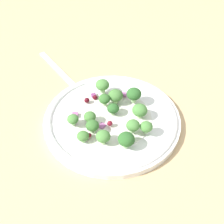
{
  "coord_description": "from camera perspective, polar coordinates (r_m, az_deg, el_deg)",
  "views": [
    {
      "loc": [
        39.5,
        10.88,
        41.61
      ],
      "look_at": [
        1.3,
        1.19,
        2.7
      ],
      "focal_mm": 49.56,
      "sensor_mm": 36.0,
      "label": 1
    }
  ],
  "objects": [
    {
      "name": "ground_plane",
      "position": [
        0.59,
        -0.8,
        -1.49
      ],
      "size": [
        180.0,
        180.0,
        2.0
      ],
      "primitive_type": "cube",
      "color": "tan"
    },
    {
      "name": "plate",
      "position": [
        0.57,
        0.0,
        -1.32
      ],
      "size": [
        24.98,
        24.98,
        1.7
      ],
      "color": "white",
      "rests_on": "ground_plane"
    },
    {
      "name": "dressing_pool",
      "position": [
        0.56,
        0.0,
        -1.01
      ],
      "size": [
        14.49,
        14.49,
        0.2
      ],
      "primitive_type": "cylinder",
      "color": "white",
      "rests_on": "plate"
    },
    {
      "name": "broccoli_floret_0",
      "position": [
        0.51,
        -1.64,
        -4.56
      ],
      "size": [
        2.44,
        2.44,
        2.47
      ],
      "color": "#ADD18E",
      "rests_on": "plate"
    },
    {
      "name": "broccoli_floret_1",
      "position": [
        0.52,
        3.9,
        -2.53
      ],
      "size": [
        2.35,
        2.35,
        2.38
      ],
      "color": "#8EB77A",
      "rests_on": "plate"
    },
    {
      "name": "broccoli_floret_2",
      "position": [
        0.52,
        -5.37,
        -4.49
      ],
      "size": [
        2.06,
        2.06,
        2.08
      ],
      "color": "#9EC684",
      "rests_on": "plate"
    },
    {
      "name": "broccoli_floret_3",
      "position": [
        0.54,
        -7.23,
        -1.35
      ],
      "size": [
        2.05,
        2.05,
        2.07
      ],
      "color": "#8EB77A",
      "rests_on": "plate"
    },
    {
      "name": "broccoli_floret_4",
      "position": [
        0.54,
        -4.11,
        -0.89
      ],
      "size": [
        2.16,
        2.16,
        2.19
      ],
      "color": "#ADD18E",
      "rests_on": "plate"
    },
    {
      "name": "broccoli_floret_5",
      "position": [
        0.51,
        2.65,
        -5.08
      ],
      "size": [
        2.81,
        2.81,
        2.85
      ],
      "color": "#8EB77A",
      "rests_on": "plate"
    },
    {
      "name": "broccoli_floret_6",
      "position": [
        0.6,
        -1.77,
        4.97
      ],
      "size": [
        2.64,
        2.64,
        2.68
      ],
      "color": "#8EB77A",
      "rests_on": "plate"
    },
    {
      "name": "broccoli_floret_7",
      "position": [
        0.53,
        6.35,
        -2.75
      ],
      "size": [
        2.19,
        2.19,
        2.22
      ],
      "color": "#8EB77A",
      "rests_on": "plate"
    },
    {
      "name": "broccoli_floret_8",
      "position": [
        0.53,
        -3.63,
        -2.55
      ],
      "size": [
        2.32,
        2.32,
        2.34
      ],
      "color": "#9EC684",
      "rests_on": "plate"
    },
    {
      "name": "broccoli_floret_9",
      "position": [
        0.55,
        5.12,
        0.19
      ],
      "size": [
        2.75,
        2.75,
        2.78
      ],
      "color": "#ADD18E",
      "rests_on": "plate"
    },
    {
      "name": "broccoli_floret_10",
      "position": [
        0.56,
        0.21,
        0.62
      ],
      "size": [
        2.16,
        2.16,
        2.19
      ],
      "color": "#8EB77A",
      "rests_on": "plate"
    },
    {
      "name": "broccoli_floret_11",
      "position": [
        0.57,
        -1.4,
        2.39
      ],
      "size": [
        2.19,
        2.19,
        2.21
      ],
      "color": "#ADD18E",
      "rests_on": "plate"
    },
    {
      "name": "broccoli_floret_12",
      "position": [
        0.58,
        0.66,
        3.01
      ],
      "size": [
        2.81,
        2.81,
        2.84
      ],
      "color": "#ADD18E",
      "rests_on": "plate"
    },
    {
      "name": "broccoli_floret_13",
      "position": [
        0.58,
        4.07,
        3.3
      ],
      "size": [
        2.79,
        2.79,
        2.83
      ],
      "color": "#8EB77A",
      "rests_on": "plate"
    },
    {
      "name": "cranberry_0",
      "position": [
        0.6,
        -3.13,
        2.7
      ],
      "size": [
        0.94,
        0.94,
        0.94
      ],
      "primitive_type": "sphere",
      "color": "#4C0A14",
      "rests_on": "plate"
    },
    {
      "name": "cranberry_1",
      "position": [
        0.54,
        -0.4,
        -2.13
      ],
      "size": [
        0.97,
        0.97,
        0.97
      ],
      "primitive_type": "sphere",
      "color": "maroon",
      "rests_on": "plate"
    },
    {
      "name": "cranberry_2",
      "position": [
        0.53,
        -4.18,
        -4.31
      ],
      "size": [
        0.76,
        0.76,
        0.76
      ],
      "primitive_type": "sphere",
      "color": "maroon",
      "rests_on": "plate"
    },
    {
      "name": "cranberry_3",
      "position": [
        0.59,
        -4.66,
        2.16
      ],
      "size": [
        0.99,
        0.99,
        0.99
      ],
      "primitive_type": "sphere",
      "color": "#4C0A14",
      "rests_on": "plate"
    },
    {
      "name": "onion_bit_0",
      "position": [
        0.6,
        2.23,
        3.24
      ],
      "size": [
        0.96,
        1.12,
        0.49
      ],
      "primitive_type": "cube",
      "rotation": [
        0.0,
        0.0,
        1.65
      ],
      "color": "#A35B93",
      "rests_on": "plate"
    },
    {
      "name": "onion_bit_1",
      "position": [
        0.57,
        -6.84,
        -0.54
      ],
      "size": [
        1.31,
        1.31,
        0.52
      ],
      "primitive_type": "cube",
      "rotation": [
        0.0,
        0.0,
        0.24
      ],
      "color": "#A35B93",
      "rests_on": "plate"
    },
    {
      "name": "onion_bit_2",
      "position": [
        0.55,
        -7.19,
        -1.59
      ],
      "size": [
        1.11,
        1.11,
        0.57
      ],
      "primitive_type": "cube",
      "rotation": [
        0.0,
        0.0,
        1.72
      ],
      "color": "#843D75",
      "rests_on": "plate"
    },
    {
      "name": "onion_bit_3",
      "position": [
        0.55,
        -2.32,
        -2.48
      ],
      "size": [
        1.53,
        1.5,
        0.32
      ],
      "primitive_type": "cube",
      "rotation": [
        0.0,
        0.0,
        2.74
      ],
      "color": "#A35B93",
      "rests_on": "plate"
    },
    {
      "name": "onion_bit_4",
      "position": [
        0.6,
        -3.39,
        3.05
      ],
      "size": [
        1.3,
        1.3,
        0.57
      ],
      "primitive_type": "cube",
      "rotation": [
        0.0,
        0.0,
        0.64
      ],
      "color": "#843D75",
      "rests_on": "plate"
    },
    {
      "name": "fork",
      "position": [
        0.68,
        -8.95,
        6.81
      ],
      "size": [
        13.37,
        15.38,
        0.5
      ],
      "color": "silver",
      "rests_on": "ground_plane"
    }
  ]
}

